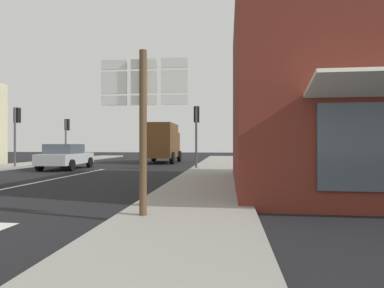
{
  "coord_description": "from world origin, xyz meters",
  "views": [
    {
      "loc": [
        7.23,
        -5.11,
        1.45
      ],
      "look_at": [
        5.13,
        12.61,
        1.48
      ],
      "focal_mm": 28.79,
      "sensor_mm": 36.0,
      "label": 1
    }
  ],
  "objects_px": {
    "traffic_light_near_left": "(17,123)",
    "traffic_light_far_left": "(67,130)",
    "route_sign_post": "(143,115)",
    "traffic_light_near_right": "(197,123)",
    "delivery_truck": "(162,142)",
    "sedan_far": "(66,156)"
  },
  "relations": [
    {
      "from": "traffic_light_near_left",
      "to": "traffic_light_far_left",
      "type": "bearing_deg",
      "value": 90.0
    },
    {
      "from": "route_sign_post",
      "to": "traffic_light_near_left",
      "type": "distance_m",
      "value": 16.02
    },
    {
      "from": "traffic_light_near_right",
      "to": "route_sign_post",
      "type": "bearing_deg",
      "value": -88.92
    },
    {
      "from": "route_sign_post",
      "to": "traffic_light_far_left",
      "type": "xyz_separation_m",
      "value": [
        -11.1,
        17.31,
        0.56
      ]
    },
    {
      "from": "delivery_truck",
      "to": "traffic_light_far_left",
      "type": "distance_m",
      "value": 7.55
    },
    {
      "from": "traffic_light_near_left",
      "to": "traffic_light_far_left",
      "type": "height_order",
      "value": "traffic_light_near_left"
    },
    {
      "from": "traffic_light_near_left",
      "to": "traffic_light_near_right",
      "type": "relative_size",
      "value": 1.02
    },
    {
      "from": "traffic_light_near_right",
      "to": "traffic_light_far_left",
      "type": "distance_m",
      "value": 12.25
    },
    {
      "from": "delivery_truck",
      "to": "traffic_light_far_left",
      "type": "bearing_deg",
      "value": -173.24
    },
    {
      "from": "traffic_light_near_right",
      "to": "delivery_truck",
      "type": "bearing_deg",
      "value": 117.77
    },
    {
      "from": "route_sign_post",
      "to": "traffic_light_near_left",
      "type": "relative_size",
      "value": 0.87
    },
    {
      "from": "sedan_far",
      "to": "route_sign_post",
      "type": "xyz_separation_m",
      "value": [
        7.88,
        -11.42,
        1.24
      ]
    },
    {
      "from": "route_sign_post",
      "to": "traffic_light_near_left",
      "type": "height_order",
      "value": "traffic_light_near_left"
    },
    {
      "from": "sedan_far",
      "to": "traffic_light_far_left",
      "type": "height_order",
      "value": "traffic_light_far_left"
    },
    {
      "from": "traffic_light_near_right",
      "to": "traffic_light_far_left",
      "type": "bearing_deg",
      "value": 152.63
    },
    {
      "from": "route_sign_post",
      "to": "traffic_light_far_left",
      "type": "distance_m",
      "value": 20.57
    },
    {
      "from": "delivery_truck",
      "to": "traffic_light_near_left",
      "type": "bearing_deg",
      "value": -138.21
    },
    {
      "from": "delivery_truck",
      "to": "traffic_light_far_left",
      "type": "relative_size",
      "value": 1.45
    },
    {
      "from": "sedan_far",
      "to": "traffic_light_far_left",
      "type": "distance_m",
      "value": 6.96
    },
    {
      "from": "delivery_truck",
      "to": "traffic_light_near_left",
      "type": "relative_size",
      "value": 1.37
    },
    {
      "from": "traffic_light_near_left",
      "to": "traffic_light_far_left",
      "type": "xyz_separation_m",
      "value": [
        0.0,
        5.77,
        -0.15
      ]
    },
    {
      "from": "sedan_far",
      "to": "traffic_light_near_right",
      "type": "distance_m",
      "value": 7.9
    }
  ]
}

